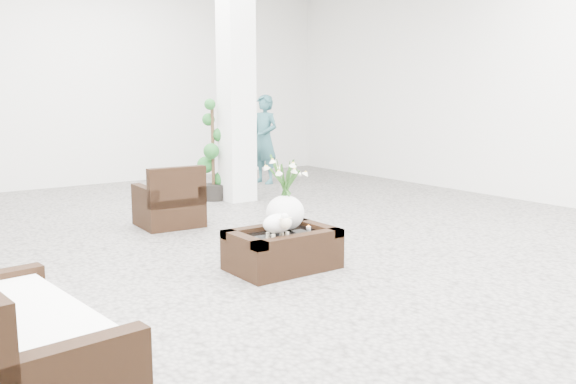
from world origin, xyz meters
TOP-DOWN VIEW (x-y plane):
  - ground at (0.00, 0.00)m, footprint 11.00×11.00m
  - column at (1.20, 2.80)m, footprint 0.40×0.40m
  - coffee_table at (-0.25, -0.37)m, footprint 0.90×0.60m
  - sheep_figurine at (-0.37, -0.47)m, footprint 0.28×0.23m
  - planter_narcissus at (-0.15, -0.27)m, footprint 0.44×0.44m
  - tealight at (0.05, -0.35)m, footprint 0.04×0.04m
  - armchair at (-0.31, 1.82)m, footprint 0.70×0.67m
  - loveseat at (-2.62, -1.50)m, footprint 0.81×1.46m
  - topiary at (0.93, 3.02)m, footprint 0.37×0.37m
  - shopper at (2.42, 3.95)m, footprint 0.46×0.60m

SIDE VIEW (x-z plane):
  - ground at x=0.00m, z-range 0.00..0.00m
  - coffee_table at x=-0.25m, z-range 0.00..0.31m
  - tealight at x=0.05m, z-range 0.31..0.34m
  - armchair at x=-0.31m, z-range 0.00..0.71m
  - loveseat at x=-2.62m, z-range 0.00..0.75m
  - sheep_figurine at x=-0.37m, z-range 0.31..0.52m
  - topiary at x=0.93m, z-range 0.00..1.40m
  - planter_narcissus at x=-0.15m, z-range 0.31..1.11m
  - shopper at x=2.42m, z-range 0.00..1.47m
  - column at x=1.20m, z-range 0.00..3.50m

